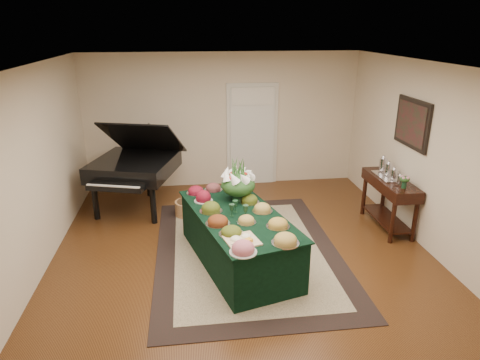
{
  "coord_description": "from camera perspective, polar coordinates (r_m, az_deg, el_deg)",
  "views": [
    {
      "loc": [
        -0.76,
        -5.51,
        3.18
      ],
      "look_at": [
        0.0,
        0.3,
        1.05
      ],
      "focal_mm": 32.0,
      "sensor_mm": 36.0,
      "label": 1
    }
  ],
  "objects": [
    {
      "name": "food_platters",
      "position": [
        5.84,
        -0.59,
        -4.1
      ],
      "size": [
        1.31,
        2.41,
        0.13
      ],
      "color": "silver",
      "rests_on": "buffet_table"
    },
    {
      "name": "wicker_basket",
      "position": [
        7.61,
        -7.06,
        -3.78
      ],
      "size": [
        0.42,
        0.42,
        0.26
      ],
      "primitive_type": "cylinder",
      "color": "#A26E41",
      "rests_on": "ground"
    },
    {
      "name": "wall_painting",
      "position": [
        7.16,
        21.96,
        7.02
      ],
      "size": [
        0.05,
        0.95,
        0.75
      ],
      "color": "black",
      "rests_on": "ground"
    },
    {
      "name": "ground",
      "position": [
        6.41,
        0.35,
        -9.78
      ],
      "size": [
        6.0,
        6.0,
        0.0
      ],
      "primitive_type": "plane",
      "color": "black",
      "rests_on": "ground"
    },
    {
      "name": "buffet_table",
      "position": [
        6.02,
        -0.27,
        -7.75
      ],
      "size": [
        1.61,
        2.44,
        0.75
      ],
      "color": "black",
      "rests_on": "ground"
    },
    {
      "name": "green_goblets",
      "position": [
        5.78,
        -0.33,
        -3.9
      ],
      "size": [
        0.25,
        0.25,
        0.18
      ],
      "color": "#14331D",
      "rests_on": "buffet_table"
    },
    {
      "name": "kitchen_doorway",
      "position": [
        8.85,
        1.63,
        5.88
      ],
      "size": [
        1.05,
        0.07,
        2.1
      ],
      "color": "beige",
      "rests_on": "ground"
    },
    {
      "name": "floral_centerpiece",
      "position": [
        6.2,
        -0.25,
        -0.08
      ],
      "size": [
        0.52,
        0.52,
        0.52
      ],
      "color": "#14331D",
      "rests_on": "buffet_table"
    },
    {
      "name": "cutting_board",
      "position": [
        5.15,
        0.18,
        -7.78
      ],
      "size": [
        0.47,
        0.47,
        0.1
      ],
      "color": "tan",
      "rests_on": "buffet_table"
    },
    {
      "name": "mahogany_sideboard",
      "position": [
        7.35,
        19.36,
        -1.28
      ],
      "size": [
        0.45,
        1.29,
        0.85
      ],
      "color": "black",
      "rests_on": "ground"
    },
    {
      "name": "area_rug",
      "position": [
        6.46,
        0.98,
        -9.42
      ],
      "size": [
        2.67,
        3.74,
        0.01
      ],
      "color": "black",
      "rests_on": "ground"
    },
    {
      "name": "grand_piano",
      "position": [
        7.83,
        -13.87,
        1.87
      ],
      "size": [
        1.78,
        1.88,
        1.66
      ],
      "color": "black",
      "rests_on": "ground"
    },
    {
      "name": "tea_service",
      "position": [
        7.33,
        19.32,
        1.2
      ],
      "size": [
        0.34,
        0.74,
        0.3
      ],
      "color": "silver",
      "rests_on": "mahogany_sideboard"
    },
    {
      "name": "pink_bouquet",
      "position": [
        6.91,
        21.11,
        0.06
      ],
      "size": [
        0.16,
        0.16,
        0.21
      ],
      "color": "#14331D",
      "rests_on": "mahogany_sideboard"
    }
  ]
}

